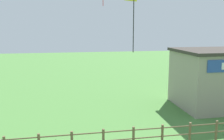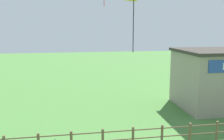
# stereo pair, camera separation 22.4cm
# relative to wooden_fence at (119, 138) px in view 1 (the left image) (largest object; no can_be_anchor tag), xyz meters

# --- Properties ---
(wooden_fence) EXTENTS (21.94, 0.14, 1.25)m
(wooden_fence) POSITION_rel_wooden_fence_xyz_m (0.00, 0.00, 0.00)
(wooden_fence) COLOR brown
(wooden_fence) RESTS_ON ground_plane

